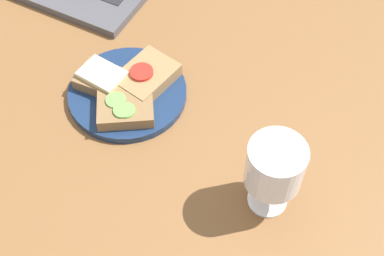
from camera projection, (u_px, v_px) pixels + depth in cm
name	position (u px, v px, depth cm)	size (l,w,h in cm)	color
wooden_table	(175.00, 120.00, 94.94)	(140.00, 140.00, 3.00)	brown
plate	(126.00, 95.00, 95.47)	(21.20, 21.20, 1.46)	navy
sandwich_with_cucumber	(125.00, 108.00, 91.22)	(12.19, 11.66, 2.76)	brown
sandwich_with_tomato	(146.00, 76.00, 95.26)	(9.82, 11.91, 3.14)	#937047
sandwich_with_cheese	(103.00, 79.00, 94.77)	(9.38, 6.94, 3.16)	brown
wine_glass	(275.00, 168.00, 76.08)	(8.52, 8.52, 14.09)	white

